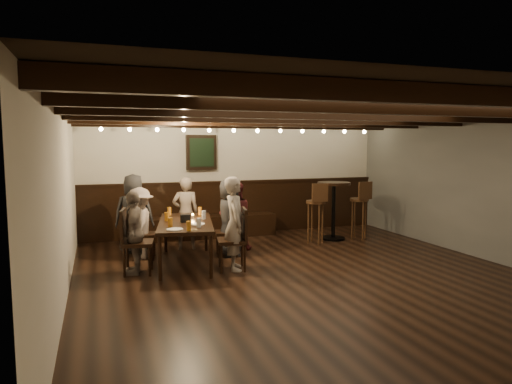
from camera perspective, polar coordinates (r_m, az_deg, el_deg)
name	(u,v)px	position (r m, az deg, el deg)	size (l,w,h in m)	color
room	(242,190)	(8.53, -1.72, 0.31)	(7.00, 7.00, 7.00)	black
dining_table	(185,225)	(7.39, -8.81, -4.10)	(1.16, 1.96, 0.69)	black
chair_left_near	(143,243)	(7.94, -13.97, -6.22)	(0.46, 0.46, 0.86)	black
chair_left_far	(137,254)	(7.06, -14.69, -7.49)	(0.52, 0.52, 0.97)	black
chair_right_near	(228,241)	(7.93, -3.53, -6.09)	(0.45, 0.45, 0.85)	black
chair_right_far	(233,251)	(7.05, -2.86, -7.38)	(0.51, 0.51, 0.95)	black
person_bench_left	(134,214)	(8.32, -15.01, -2.62)	(0.69, 0.45, 1.40)	#2B2B2E
person_bench_centre	(186,213)	(8.42, -8.78, -2.64)	(0.48, 0.32, 1.33)	slate
person_bench_right	(236,216)	(8.32, -2.56, -3.01)	(0.60, 0.47, 1.24)	maroon
person_left_near	(140,223)	(7.88, -14.27, -3.80)	(0.78, 0.45, 1.21)	gray
person_left_far	(134,233)	(6.99, -15.00, -4.91)	(0.73, 0.30, 1.24)	slate
person_right_near	(230,217)	(7.86, -3.31, -3.18)	(0.65, 0.42, 1.33)	#232325
person_right_far	(235,223)	(6.96, -2.64, -3.95)	(0.52, 0.34, 1.43)	gray
pint_a	(169,211)	(8.06, -10.79, -2.38)	(0.07, 0.07, 0.14)	#BF7219
pint_b	(200,211)	(8.01, -7.01, -2.37)	(0.07, 0.07, 0.14)	#BF7219
pint_c	(167,217)	(7.47, -11.12, -3.04)	(0.07, 0.07, 0.14)	#BF7219
pint_d	(204,215)	(7.57, -6.54, -2.85)	(0.07, 0.07, 0.14)	silver
pint_e	(170,222)	(6.93, -10.66, -3.74)	(0.07, 0.07, 0.14)	#BF7219
pint_f	(199,223)	(6.82, -7.16, -3.83)	(0.07, 0.07, 0.14)	silver
pint_g	(189,226)	(6.58, -8.41, -4.22)	(0.07, 0.07, 0.14)	#BF7219
plate_near	(175,229)	(6.69, -10.13, -4.62)	(0.24, 0.24, 0.01)	white
plate_far	(197,224)	(7.08, -7.36, -3.99)	(0.24, 0.24, 0.01)	white
condiment_caddy	(185,218)	(7.32, -8.82, -3.27)	(0.15, 0.10, 0.12)	black
candle	(193,217)	(7.67, -7.91, -3.10)	(0.05, 0.05, 0.05)	beige
high_top_table	(334,202)	(9.30, 9.68, -1.23)	(0.66, 0.66, 1.16)	black
bar_stool_left	(316,221)	(8.93, 7.47, -3.60)	(0.37, 0.38, 1.18)	#341C10
bar_stool_right	(359,218)	(9.46, 12.76, -3.16)	(0.37, 0.40, 1.18)	#341C10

